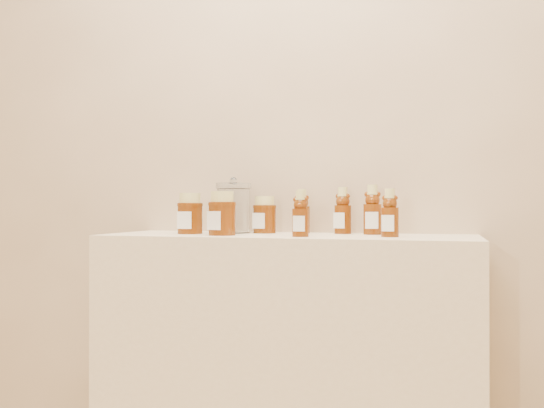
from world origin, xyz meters
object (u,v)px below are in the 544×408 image
(bear_bottle_front_left, at_px, (300,211))
(glass_canister, at_px, (233,206))
(display_table, at_px, (287,374))
(bear_bottle_back_left, at_px, (302,208))
(honey_jar_left, at_px, (190,213))

(bear_bottle_front_left, bearing_deg, glass_canister, 145.16)
(display_table, height_order, glass_canister, glass_canister)
(display_table, distance_m, bear_bottle_back_left, 0.55)
(display_table, bearing_deg, bear_bottle_front_left, -54.33)
(glass_canister, bearing_deg, honey_jar_left, -142.73)
(bear_bottle_front_left, relative_size, glass_canister, 0.84)
(bear_bottle_back_left, distance_m, bear_bottle_front_left, 0.23)
(display_table, xyz_separation_m, bear_bottle_front_left, (0.07, -0.10, 0.53))
(bear_bottle_back_left, xyz_separation_m, honey_jar_left, (-0.35, -0.15, -0.02))
(display_table, distance_m, bear_bottle_front_left, 0.54)
(display_table, bearing_deg, bear_bottle_back_left, 81.47)
(bear_bottle_back_left, distance_m, honey_jar_left, 0.38)
(honey_jar_left, relative_size, glass_canister, 0.73)
(display_table, height_order, honey_jar_left, honey_jar_left)
(bear_bottle_front_left, bearing_deg, display_table, 122.29)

